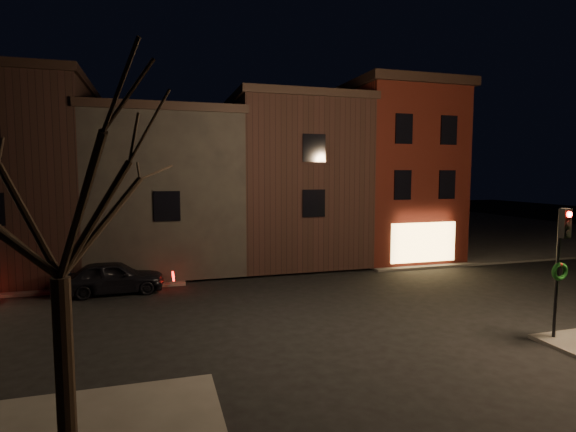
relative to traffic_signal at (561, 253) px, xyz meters
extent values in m
plane|color=black|center=(-5.60, 5.51, -2.81)|extent=(120.00, 120.00, 0.00)
cube|color=#2D2B28|center=(14.40, 25.51, -2.75)|extent=(30.00, 30.00, 0.12)
cube|color=#45120C|center=(2.40, 15.01, 2.31)|extent=(6.00, 8.00, 10.00)
cube|color=black|center=(2.40, 15.01, 7.56)|extent=(6.50, 8.50, 0.50)
cube|color=#F3C56D|center=(2.40, 10.96, -1.39)|extent=(4.00, 0.12, 2.20)
cube|color=black|center=(-4.10, 16.01, 1.81)|extent=(7.00, 10.00, 9.00)
cube|color=black|center=(-4.10, 16.01, 6.51)|extent=(7.30, 10.30, 0.40)
cube|color=black|center=(-11.35, 16.01, 1.31)|extent=(7.50, 10.00, 8.00)
cube|color=black|center=(-11.35, 16.01, 5.51)|extent=(7.80, 10.30, 0.40)
cube|color=black|center=(-18.60, 16.01, 2.06)|extent=(7.00, 10.00, 9.50)
cube|color=black|center=(-18.60, 16.01, 7.01)|extent=(7.30, 10.30, 0.40)
cylinder|color=black|center=(0.00, 0.11, -0.69)|extent=(0.10, 0.10, 4.00)
cube|color=black|center=(0.00, -0.07, 0.91)|extent=(0.28, 0.22, 0.90)
cylinder|color=#FF0C07|center=(0.00, -0.19, 1.19)|extent=(0.18, 0.06, 0.18)
cylinder|color=black|center=(0.00, -0.19, 0.91)|extent=(0.18, 0.06, 0.18)
cylinder|color=black|center=(0.00, -0.19, 0.63)|extent=(0.18, 0.06, 0.18)
torus|color=#0C380F|center=(0.00, 0.02, -0.59)|extent=(0.58, 0.14, 0.58)
sphere|color=#990C0C|center=(0.00, 0.00, -0.37)|extent=(0.12, 0.12, 0.12)
cylinder|color=black|center=(-13.60, -1.49, -1.11)|extent=(0.36, 0.36, 3.15)
imported|color=black|center=(-13.71, 10.00, -2.09)|extent=(4.29, 1.85, 1.44)
camera|label=1|loc=(-11.85, -10.61, 2.39)|focal=28.00mm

